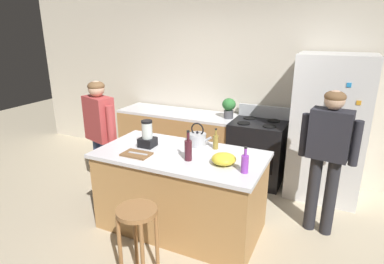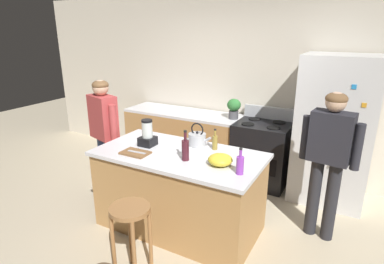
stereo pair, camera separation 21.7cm
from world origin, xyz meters
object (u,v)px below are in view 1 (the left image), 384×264
at_px(stove_range, 257,151).
at_px(blender_appliance, 147,136).
at_px(cutting_board, 136,154).
at_px(potted_plant, 229,107).
at_px(tea_kettle, 197,139).
at_px(bar_stool, 138,225).
at_px(bottle_vinegar, 216,141).
at_px(bottle_soda, 245,163).
at_px(person_by_island_left, 100,129).
at_px(mixing_bowl, 224,159).
at_px(chef_knife, 138,153).
at_px(person_by_sink_right, 328,150).
at_px(bottle_wine, 188,149).
at_px(refrigerator, 328,128).
at_px(kitchen_island, 181,191).

xyz_separation_m(stove_range, blender_appliance, (-0.91, -1.50, 0.57)).
xyz_separation_m(stove_range, cutting_board, (-0.88, -1.77, 0.45)).
bearing_deg(potted_plant, tea_kettle, -87.57).
xyz_separation_m(bar_stool, bottle_vinegar, (0.28, 1.15, 0.45)).
bearing_deg(bottle_soda, potted_plant, 113.38).
bearing_deg(person_by_island_left, blender_appliance, -12.73).
relative_size(mixing_bowl, chef_knife, 1.11).
relative_size(person_by_sink_right, bottle_vinegar, 6.82).
bearing_deg(bottle_wine, stove_range, 79.05).
bearing_deg(chef_knife, person_by_sink_right, 21.16).
distance_m(stove_range, cutting_board, 2.03).
bearing_deg(cutting_board, refrigerator, 44.29).
height_order(stove_range, chef_knife, stove_range).
relative_size(bottle_soda, chef_knife, 1.16).
xyz_separation_m(potted_plant, bottle_wine, (0.15, -1.68, -0.06)).
bearing_deg(person_by_sink_right, chef_knife, -155.15).
xyz_separation_m(mixing_bowl, cutting_board, (-0.92, -0.17, -0.04)).
bearing_deg(cutting_board, bottle_vinegar, 37.50).
xyz_separation_m(stove_range, mixing_bowl, (0.04, -1.60, 0.50)).
xyz_separation_m(stove_range, person_by_island_left, (-1.76, -1.31, 0.48)).
distance_m(refrigerator, person_by_sink_right, 0.91).
bearing_deg(person_by_sink_right, mixing_bowl, -143.74).
relative_size(refrigerator, person_by_sink_right, 1.18).
height_order(bottle_vinegar, cutting_board, bottle_vinegar).
bearing_deg(bottle_vinegar, blender_appliance, -160.51).
xyz_separation_m(bar_stool, blender_appliance, (-0.45, 0.90, 0.49)).
height_order(bottle_wine, chef_knife, bottle_wine).
xyz_separation_m(kitchen_island, mixing_bowl, (0.52, -0.08, 0.51)).
bearing_deg(mixing_bowl, chef_knife, -169.36).
xyz_separation_m(potted_plant, mixing_bowl, (0.51, -1.63, -0.12)).
distance_m(person_by_sink_right, blender_appliance, 1.95).
xyz_separation_m(kitchen_island, bottle_wine, (0.16, -0.13, 0.57)).
distance_m(tea_kettle, cutting_board, 0.72).
distance_m(stove_range, chef_knife, 2.02).
xyz_separation_m(blender_appliance, chef_knife, (0.05, -0.27, -0.10)).
relative_size(stove_range, potted_plant, 3.64).
bearing_deg(person_by_island_left, stove_range, 36.60).
bearing_deg(tea_kettle, stove_range, 71.31).
relative_size(bottle_vinegar, bottle_wine, 0.75).
height_order(bottle_vinegar, bottle_wine, bottle_wine).
bearing_deg(tea_kettle, person_by_sink_right, 12.02).
bearing_deg(bottle_wine, chef_knife, -168.29).
bearing_deg(refrigerator, person_by_sink_right, -87.50).
distance_m(refrigerator, potted_plant, 1.39).
height_order(refrigerator, blender_appliance, refrigerator).
distance_m(kitchen_island, person_by_sink_right, 1.64).
relative_size(kitchen_island, blender_appliance, 5.96).
bearing_deg(chef_knife, mixing_bowl, 6.94).
relative_size(bottle_vinegar, cutting_board, 0.79).
bearing_deg(potted_plant, bottle_vinegar, -77.49).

